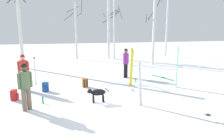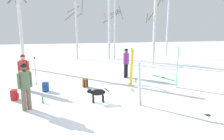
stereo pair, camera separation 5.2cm
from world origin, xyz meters
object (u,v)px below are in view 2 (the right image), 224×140
object	(u,v)px
person_2	(25,84)
birch_tree_3	(115,24)
birch_tree_5	(168,17)
ski_pair_planted_1	(132,67)
water_bottle_1	(136,80)
ski_pair_planted_2	(177,67)
ski_pair_lying_1	(208,116)
dog	(97,93)
ski_poles_0	(35,70)
ski_pair_lying_0	(163,78)
person_1	(126,61)
water_bottle_0	(43,100)
person_0	(24,70)
birch_tree_2	(109,25)
backpack_0	(14,95)
birch_tree_1	(76,29)
ski_pair_planted_0	(140,83)
birch_tree_4	(154,26)
backpack_1	(85,83)
backpack_2	(46,87)
birch_tree_0	(20,17)

from	to	relation	value
person_2	birch_tree_3	bearing A→B (deg)	63.18
birch_tree_3	birch_tree_5	size ratio (longest dim) A/B	0.84
ski_pair_planted_1	water_bottle_1	xyz separation A→B (m)	(0.46, 0.68, -0.86)
person_2	ski_pair_planted_2	bearing A→B (deg)	12.93
birch_tree_3	ski_pair_lying_1	bearing A→B (deg)	-88.36
dog	ski_poles_0	world-z (taller)	ski_poles_0
person_2	ski_pair_lying_1	world-z (taller)	person_2
ski_pair_planted_1	ski_pair_lying_0	world-z (taller)	ski_pair_planted_1
ski_pair_lying_0	ski_pair_planted_1	bearing A→B (deg)	-150.43
person_2	ski_poles_0	xyz separation A→B (m)	(-0.17, 3.37, -0.20)
person_1	birch_tree_3	distance (m)	7.66
ski_pair_planted_2	person_2	bearing A→B (deg)	-167.07
water_bottle_0	birch_tree_3	distance (m)	12.31
ski_pair_planted_1	birch_tree_5	bearing A→B (deg)	56.08
person_0	birch_tree_2	bearing A→B (deg)	57.07
backpack_0	water_bottle_0	world-z (taller)	backpack_0
ski_poles_0	backpack_0	bearing A→B (deg)	-103.79
birch_tree_1	birch_tree_2	size ratio (longest dim) A/B	0.83
ski_pair_planted_0	birch_tree_4	bearing A→B (deg)	64.37
ski_pair_lying_1	birch_tree_5	world-z (taller)	birch_tree_5
person_0	birch_tree_3	size ratio (longest dim) A/B	0.27
person_0	ski_poles_0	size ratio (longest dim) A/B	1.18
ski_pair_planted_2	dog	bearing A→B (deg)	-162.77
person_1	water_bottle_1	xyz separation A→B (m)	(0.25, -1.16, -0.87)
person_1	ski_pair_planted_1	xyz separation A→B (m)	(-0.21, -1.84, -0.02)
backpack_0	birch_tree_2	xyz separation A→B (m)	(5.92, 10.20, 2.86)
birch_tree_3	backpack_1	bearing A→B (deg)	-111.28
ski_pair_lying_0	birch_tree_1	distance (m)	9.86
birch_tree_3	dog	bearing A→B (deg)	-105.81
ski_pair_planted_1	ski_pair_lying_0	distance (m)	2.81
birch_tree_1	birch_tree_2	world-z (taller)	birch_tree_2
ski_poles_0	ski_pair_planted_0	bearing A→B (deg)	-41.36
person_2	ski_poles_0	bearing A→B (deg)	92.85
ski_poles_0	backpack_2	distance (m)	1.47
ski_pair_lying_1	birch_tree_2	size ratio (longest dim) A/B	0.30
person_0	water_bottle_0	size ratio (longest dim) A/B	6.71
ski_pair_planted_0	backpack_1	distance (m)	3.48
person_0	birch_tree_0	distance (m)	6.45
ski_pair_lying_0	ski_pair_lying_1	world-z (taller)	same
ski_pair_planted_0	backpack_0	distance (m)	5.12
backpack_0	person_1	bearing A→B (deg)	27.06
backpack_1	water_bottle_0	bearing A→B (deg)	-133.23
ski_pair_planted_2	ski_pair_lying_1	size ratio (longest dim) A/B	1.10
person_2	ski_pair_planted_2	world-z (taller)	ski_pair_planted_2
birch_tree_3	birch_tree_0	bearing A→B (deg)	-158.13
dog	water_bottle_1	size ratio (longest dim) A/B	3.88
birch_tree_2	birch_tree_4	size ratio (longest dim) A/B	1.08
dog	ski_pair_lying_0	size ratio (longest dim) A/B	0.57
person_0	birch_tree_3	distance (m)	10.98
ski_pair_lying_1	backpack_0	bearing A→B (deg)	156.08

